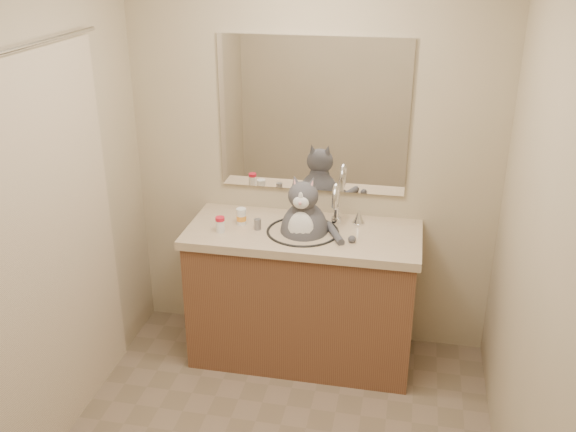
{
  "coord_description": "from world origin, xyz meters",
  "views": [
    {
      "loc": [
        0.57,
        -2.32,
        2.39
      ],
      "look_at": [
        -0.03,
        0.65,
        1.07
      ],
      "focal_mm": 40.0,
      "sensor_mm": 36.0,
      "label": 1
    }
  ],
  "objects_px": {
    "cat": "(304,229)",
    "grey_canister": "(258,224)",
    "pill_bottle_orange": "(241,217)",
    "pill_bottle_redcap": "(220,224)"
  },
  "relations": [
    {
      "from": "pill_bottle_orange",
      "to": "pill_bottle_redcap",
      "type": "bearing_deg",
      "value": -125.36
    },
    {
      "from": "cat",
      "to": "pill_bottle_redcap",
      "type": "height_order",
      "value": "cat"
    },
    {
      "from": "cat",
      "to": "pill_bottle_orange",
      "type": "bearing_deg",
      "value": 176.5
    },
    {
      "from": "cat",
      "to": "pill_bottle_orange",
      "type": "xyz_separation_m",
      "value": [
        -0.38,
        0.03,
        0.03
      ]
    },
    {
      "from": "pill_bottle_redcap",
      "to": "grey_canister",
      "type": "xyz_separation_m",
      "value": [
        0.2,
        0.07,
        -0.01
      ]
    },
    {
      "from": "cat",
      "to": "grey_canister",
      "type": "height_order",
      "value": "cat"
    },
    {
      "from": "pill_bottle_redcap",
      "to": "cat",
      "type": "bearing_deg",
      "value": 11.77
    },
    {
      "from": "pill_bottle_orange",
      "to": "grey_canister",
      "type": "bearing_deg",
      "value": -25.32
    },
    {
      "from": "cat",
      "to": "pill_bottle_orange",
      "type": "relative_size",
      "value": 5.62
    },
    {
      "from": "cat",
      "to": "grey_canister",
      "type": "xyz_separation_m",
      "value": [
        -0.27,
        -0.02,
        0.01
      ]
    }
  ]
}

